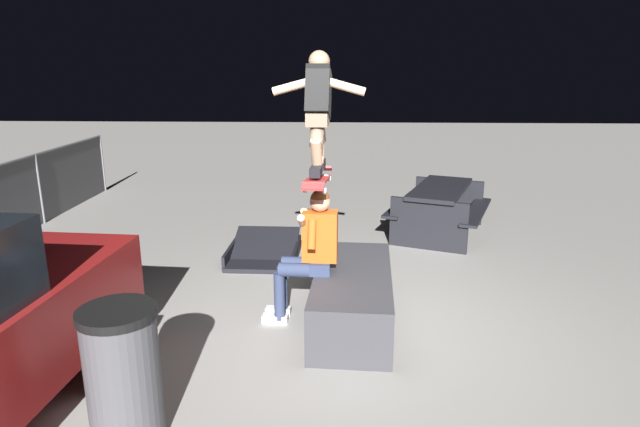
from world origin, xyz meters
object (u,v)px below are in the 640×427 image
at_px(skater_airborne, 318,106).
at_px(kicker_ramp, 264,254).
at_px(person_sitting_on_ledge, 309,249).
at_px(picnic_table_back, 440,203).
at_px(skateboard, 318,179).
at_px(ledge_box_main, 353,297).
at_px(trash_bin, 123,376).

distance_m(skater_airborne, kicker_ramp, 2.80).
xyz_separation_m(person_sitting_on_ledge, picnic_table_back, (2.98, -1.82, -0.27)).
bearing_deg(skateboard, picnic_table_back, -30.41).
height_order(ledge_box_main, trash_bin, trash_bin).
bearing_deg(ledge_box_main, picnic_table_back, -24.77).
xyz_separation_m(person_sitting_on_ledge, kicker_ramp, (1.77, 0.72, -0.71)).
distance_m(person_sitting_on_ledge, trash_bin, 2.22).
relative_size(person_sitting_on_ledge, trash_bin, 1.38).
relative_size(person_sitting_on_ledge, skater_airborne, 1.22).
bearing_deg(kicker_ramp, skateboard, -155.26).
bearing_deg(picnic_table_back, ledge_box_main, 155.23).
relative_size(person_sitting_on_ledge, skateboard, 1.33).
distance_m(ledge_box_main, picnic_table_back, 3.30).
distance_m(ledge_box_main, skateboard, 1.25).
xyz_separation_m(picnic_table_back, trash_bin, (-4.86, 2.97, 0.00)).
xyz_separation_m(kicker_ramp, picnic_table_back, (1.21, -2.54, 0.43)).
height_order(ledge_box_main, person_sitting_on_ledge, person_sitting_on_ledge).
distance_m(skateboard, skater_airborne, 0.69).
distance_m(person_sitting_on_ledge, skater_airborne, 1.39).
height_order(person_sitting_on_ledge, skater_airborne, skater_airborne).
distance_m(ledge_box_main, kicker_ramp, 2.14).
bearing_deg(trash_bin, ledge_box_main, -40.34).
xyz_separation_m(ledge_box_main, picnic_table_back, (2.99, -1.38, 0.23)).
xyz_separation_m(person_sitting_on_ledge, skateboard, (0.03, -0.09, 0.70)).
bearing_deg(trash_bin, skateboard, -32.90).
relative_size(skater_airborne, trash_bin, 1.13).
relative_size(ledge_box_main, kicker_ramp, 1.67).
bearing_deg(skater_airborne, ledge_box_main, -105.62).
height_order(skateboard, skater_airborne, skater_airborne).
xyz_separation_m(skateboard, picnic_table_back, (2.95, -1.73, -0.97)).
height_order(ledge_box_main, skateboard, skateboard).
height_order(skater_airborne, picnic_table_back, skater_airborne).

